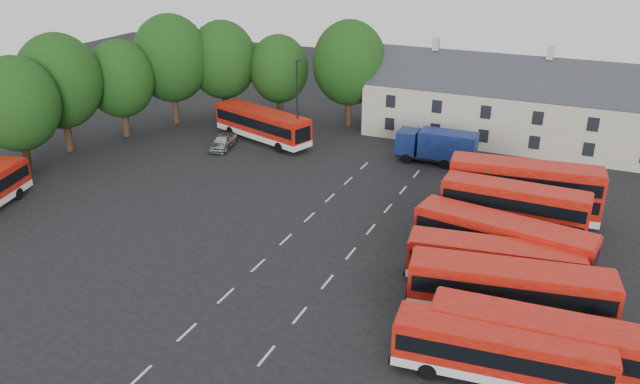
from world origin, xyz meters
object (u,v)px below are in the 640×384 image
at_px(bus_dd_south, 513,209).
at_px(box_truck, 438,145).
at_px(bus_row_a, 501,350).
at_px(silver_car, 223,142).
at_px(lamppost, 297,103).

relative_size(bus_dd_south, box_truck, 1.37).
height_order(bus_row_a, bus_dd_south, bus_dd_south).
distance_m(silver_car, lamppost, 8.54).
height_order(bus_row_a, box_truck, box_truck).
bearing_deg(bus_dd_south, silver_car, 165.75).
distance_m(bus_dd_south, box_truck, 15.25).
xyz_separation_m(silver_car, lamppost, (7.03, 2.65, 4.07)).
xyz_separation_m(bus_row_a, box_truck, (-10.34, 28.25, 0.03)).
height_order(box_truck, lamppost, lamppost).
height_order(bus_dd_south, silver_car, bus_dd_south).
relative_size(bus_row_a, lamppost, 1.16).
relative_size(bus_row_a, box_truck, 1.44).
distance_m(box_truck, silver_car, 21.04).
distance_m(bus_dd_south, silver_car, 30.19).
xyz_separation_m(bus_dd_south, box_truck, (-8.59, 12.59, -0.54)).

